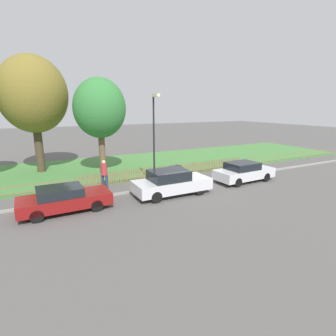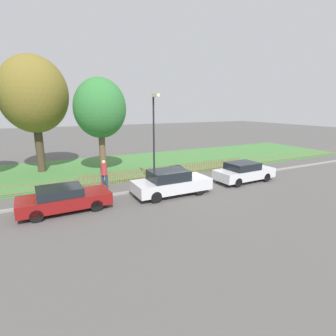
# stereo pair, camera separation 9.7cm
# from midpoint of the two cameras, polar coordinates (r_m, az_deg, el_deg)

# --- Properties ---
(ground_plane) EXTENTS (120.00, 120.00, 0.00)m
(ground_plane) POSITION_cam_midpoint_polar(r_m,az_deg,el_deg) (17.74, 4.31, -3.66)
(ground_plane) COLOR #565451
(kerb_stone) EXTENTS (43.19, 0.20, 0.12)m
(kerb_stone) POSITION_cam_midpoint_polar(r_m,az_deg,el_deg) (17.81, 4.15, -3.39)
(kerb_stone) COLOR gray
(kerb_stone) RESTS_ON ground
(grass_strip) EXTENTS (43.19, 10.44, 0.01)m
(grass_strip) POSITION_cam_midpoint_polar(r_m,az_deg,el_deg) (24.30, -4.95, 0.98)
(grass_strip) COLOR #477F3D
(grass_strip) RESTS_ON ground
(park_fence) EXTENTS (43.19, 0.05, 0.91)m
(park_fence) POSITION_cam_midpoint_polar(r_m,az_deg,el_deg) (19.60, 0.77, -0.62)
(park_fence) COLOR olive
(park_fence) RESTS_ON ground
(parked_car_silver_hatchback) EXTENTS (4.43, 1.95, 1.28)m
(parked_car_silver_hatchback) POSITION_cam_midpoint_polar(r_m,az_deg,el_deg) (14.16, -21.57, -6.18)
(parked_car_silver_hatchback) COLOR maroon
(parked_car_silver_hatchback) RESTS_ON ground
(parked_car_black_saloon) EXTENTS (4.60, 1.87, 1.52)m
(parked_car_black_saloon) POSITION_cam_midpoint_polar(r_m,az_deg,el_deg) (15.52, 0.83, -3.15)
(parked_car_black_saloon) COLOR silver
(parked_car_black_saloon) RESTS_ON ground
(parked_car_navy_estate) EXTENTS (4.37, 1.94, 1.38)m
(parked_car_navy_estate) POSITION_cam_midpoint_polar(r_m,az_deg,el_deg) (19.04, 16.31, -0.79)
(parked_car_navy_estate) COLOR silver
(parked_car_navy_estate) RESTS_ON ground
(covered_motorcycle) EXTENTS (2.02, 0.88, 1.00)m
(covered_motorcycle) POSITION_cam_midpoint_polar(r_m,az_deg,el_deg) (18.94, 1.46, -0.56)
(covered_motorcycle) COLOR black
(covered_motorcycle) RESTS_ON ground
(tree_behind_motorcycle) EXTENTS (5.07, 5.07, 8.96)m
(tree_behind_motorcycle) POSITION_cam_midpoint_polar(r_m,az_deg,el_deg) (23.12, -27.09, 13.97)
(tree_behind_motorcycle) COLOR #473828
(tree_behind_motorcycle) RESTS_ON ground
(tree_mid_park) EXTENTS (3.86, 3.86, 7.25)m
(tree_mid_park) POSITION_cam_midpoint_polar(r_m,az_deg,el_deg) (20.59, -14.45, 12.41)
(tree_mid_park) COLOR brown
(tree_mid_park) RESTS_ON ground
(pedestrian_near_fence) EXTENTS (0.52, 0.52, 1.85)m
(pedestrian_near_fence) POSITION_cam_midpoint_polar(r_m,az_deg,el_deg) (17.14, -13.55, -0.98)
(pedestrian_near_fence) COLOR #2D3351
(pedestrian_near_fence) RESTS_ON ground
(street_lamp) EXTENTS (0.20, 0.79, 5.89)m
(street_lamp) POSITION_cam_midpoint_polar(r_m,az_deg,el_deg) (16.42, -2.82, 8.14)
(street_lamp) COLOR black
(street_lamp) RESTS_ON ground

